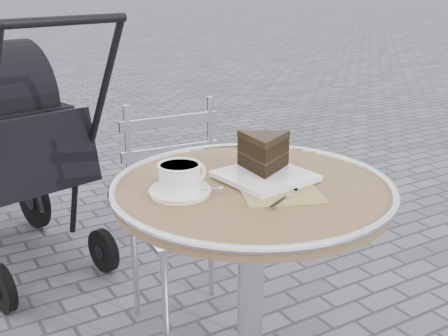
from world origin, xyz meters
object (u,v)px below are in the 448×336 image
cafe_table (251,244)px  bistro_chair (179,191)px  cappuccino_set (180,180)px  baby_stroller (3,154)px  cake_plate_set (265,158)px

cafe_table → bistro_chair: bearing=82.2°
cappuccino_set → baby_stroller: (-0.19, 1.34, -0.27)m
cafe_table → cake_plate_set: bearing=31.1°
cafe_table → cappuccino_set: 0.27m
cake_plate_set → bistro_chair: size_ratio=0.40×
cafe_table → baby_stroller: baby_stroller is taller
baby_stroller → cafe_table: bearing=-88.2°
cake_plate_set → baby_stroller: 1.44m
cappuccino_set → baby_stroller: 1.38m
cappuccino_set → cake_plate_set: size_ratio=0.51×
cake_plate_set → baby_stroller: (-0.43, 1.35, -0.28)m
baby_stroller → bistro_chair: bearing=-74.0°
cake_plate_set → bistro_chair: 0.61m
bistro_chair → baby_stroller: bearing=123.4°
bistro_chair → baby_stroller: baby_stroller is taller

